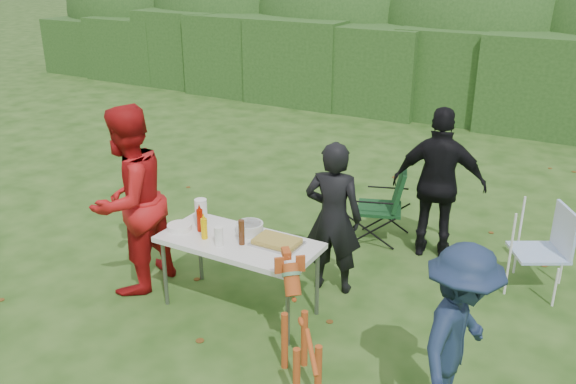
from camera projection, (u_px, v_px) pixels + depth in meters
The scene contains 20 objects.
ground at pixel (227, 303), 6.01m from camera, with size 80.00×80.00×0.00m, color #1E4211.
hedge_row at pixel (454, 78), 12.17m from camera, with size 22.00×1.40×1.70m, color #23471C.
shrub_backdrop at pixel (478, 30), 13.18m from camera, with size 20.00×2.60×3.20m, color #3D6628.
folding_table at pixel (239, 245), 5.66m from camera, with size 1.50×0.70×0.74m.
person_cook at pixel (333, 218), 5.99m from camera, with size 0.57×0.38×1.57m, color black.
person_red_jacket at pixel (129, 200), 5.97m from camera, with size 0.93×0.72×1.90m, color #AE1315.
person_black_puffy at pixel (439, 184), 6.66m from camera, with size 1.00×0.42×1.71m, color black.
child at pixel (458, 339), 4.24m from camera, with size 0.93×0.54×1.44m, color #192845.
dog at pixel (301, 337), 4.72m from camera, with size 0.95×0.38×0.90m, color #A64319, non-canonical shape.
camping_chair at pixel (380, 204), 7.14m from camera, with size 0.58×0.58×0.93m, color #123A1A, non-canonical shape.
lawn_chair at pixel (538, 249), 6.09m from camera, with size 0.54×0.54×0.91m, color #4984D4, non-canonical shape.
food_tray at pixel (277, 244), 5.55m from camera, with size 0.45×0.30×0.02m, color #B7B7BA.
focaccia_bread at pixel (277, 241), 5.54m from camera, with size 0.40×0.26×0.04m, color #AA913C.
mustard_bottle at pixel (204, 229), 5.64m from camera, with size 0.06×0.06×0.20m, color #F2B900.
ketchup_bottle at pixel (200, 220), 5.79m from camera, with size 0.06×0.06×0.22m, color #991100.
beer_bottle at pixel (242, 232), 5.52m from camera, with size 0.06×0.06×0.24m, color #47230F.
paper_towel_roll at pixel (201, 212), 5.92m from camera, with size 0.12×0.12×0.26m, color white.
cup_stack at pixel (219, 236), 5.51m from camera, with size 0.08×0.08×0.18m, color white.
pasta_bowl at pixel (250, 228), 5.77m from camera, with size 0.26×0.26×0.10m, color silver.
plate_stack at pixel (180, 227), 5.85m from camera, with size 0.24×0.24×0.05m, color white.
Camera 1 is at (3.06, -4.21, 3.25)m, focal length 38.00 mm.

